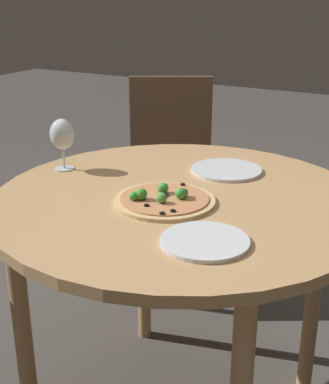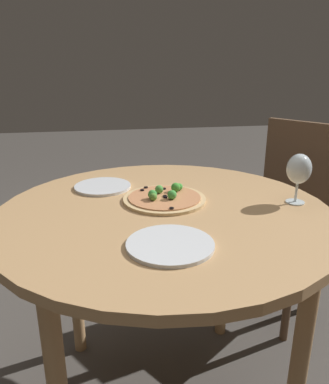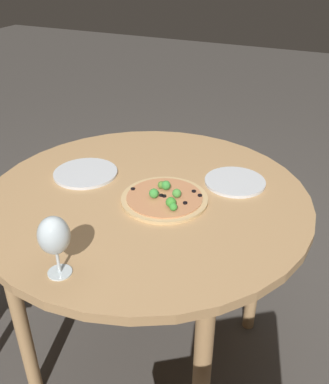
% 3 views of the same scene
% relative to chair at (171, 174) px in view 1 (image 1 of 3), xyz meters
% --- Properties ---
extents(dining_table, '(1.05, 1.05, 0.78)m').
position_rel_chair_xyz_m(dining_table, '(0.48, -0.82, 0.18)').
color(dining_table, tan).
rests_on(dining_table, ground_plane).
extents(chair, '(0.55, 0.55, 0.94)m').
position_rel_chair_xyz_m(chair, '(0.00, 0.00, 0.00)').
color(chair, brown).
rests_on(chair, ground_plane).
extents(pizza, '(0.27, 0.27, 0.05)m').
position_rel_chair_xyz_m(pizza, '(0.46, -0.89, 0.27)').
color(pizza, tan).
rests_on(pizza, dining_table).
extents(wine_glass, '(0.08, 0.08, 0.16)m').
position_rel_chair_xyz_m(wine_glass, '(0.05, -0.80, 0.37)').
color(wine_glass, silver).
rests_on(wine_glass, dining_table).
extents(plate_near, '(0.22, 0.22, 0.01)m').
position_rel_chair_xyz_m(plate_near, '(0.51, -0.57, 0.27)').
color(plate_near, silver).
rests_on(plate_near, dining_table).
extents(plate_far, '(0.20, 0.20, 0.01)m').
position_rel_chair_xyz_m(plate_far, '(0.66, -1.06, 0.27)').
color(plate_far, silver).
rests_on(plate_far, dining_table).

